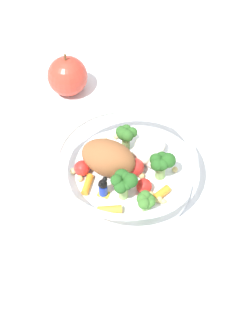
# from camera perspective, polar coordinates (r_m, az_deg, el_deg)

# --- Properties ---
(ground_plane) EXTENTS (2.40, 2.40, 0.00)m
(ground_plane) POSITION_cam_1_polar(r_m,az_deg,el_deg) (0.80, -0.76, -1.27)
(ground_plane) COLOR white
(food_container) EXTENTS (0.22, 0.22, 0.07)m
(food_container) POSITION_cam_1_polar(r_m,az_deg,el_deg) (0.77, 0.01, 0.23)
(food_container) COLOR white
(food_container) RESTS_ON ground_plane
(loose_apple) EXTENTS (0.07, 0.07, 0.08)m
(loose_apple) POSITION_cam_1_polar(r_m,az_deg,el_deg) (0.92, -6.63, 10.28)
(loose_apple) COLOR #BC3828
(loose_apple) RESTS_ON ground_plane
(folded_napkin) EXTENTS (0.16, 0.14, 0.01)m
(folded_napkin) POSITION_cam_1_polar(r_m,az_deg,el_deg) (0.70, 11.04, -14.53)
(folded_napkin) COLOR silver
(folded_napkin) RESTS_ON ground_plane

